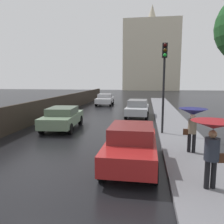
# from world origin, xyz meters

# --- Properties ---
(ground) EXTENTS (120.00, 120.00, 0.00)m
(ground) POSITION_xyz_m (0.00, 0.00, 0.00)
(ground) COLOR black
(sidewalk_strip) EXTENTS (2.20, 60.00, 0.14)m
(sidewalk_strip) POSITION_xyz_m (5.10, 0.00, 0.07)
(sidewalk_strip) COLOR slate
(sidewalk_strip) RESTS_ON ground
(car_red_near_kerb) EXTENTS (1.81, 3.97, 1.45)m
(car_red_near_kerb) POSITION_xyz_m (2.80, 1.73, 0.75)
(car_red_near_kerb) COLOR maroon
(car_red_near_kerb) RESTS_ON ground
(car_green_mid_road) EXTENTS (2.12, 4.30, 1.33)m
(car_green_mid_road) POSITION_xyz_m (-1.84, 7.20, 0.70)
(car_green_mid_road) COLOR slate
(car_green_mid_road) RESTS_ON ground
(car_white_far_ahead) EXTENTS (2.00, 3.98, 1.33)m
(car_white_far_ahead) POSITION_xyz_m (-1.59, 20.35, 0.69)
(car_white_far_ahead) COLOR silver
(car_white_far_ahead) RESTS_ON ground
(car_silver_far_lane) EXTENTS (1.89, 4.10, 1.39)m
(car_silver_far_lane) POSITION_xyz_m (2.59, 12.38, 0.73)
(car_silver_far_lane) COLOR #B2B5BA
(car_silver_far_lane) RESTS_ON ground
(pedestrian_with_umbrella_near) EXTENTS (1.10, 1.10, 1.77)m
(pedestrian_with_umbrella_near) POSITION_xyz_m (5.11, 3.15, 1.59)
(pedestrian_with_umbrella_near) COLOR black
(pedestrian_with_umbrella_near) RESTS_ON sidewalk_strip
(pedestrian_with_umbrella_far) EXTENTS (1.14, 1.14, 1.84)m
(pedestrian_with_umbrella_far) POSITION_xyz_m (5.02, 0.06, 1.61)
(pedestrian_with_umbrella_far) COLOR black
(pedestrian_with_umbrella_far) RESTS_ON sidewalk_strip
(traffic_light) EXTENTS (0.26, 0.39, 4.77)m
(traffic_light) POSITION_xyz_m (4.18, 6.33, 3.41)
(traffic_light) COLOR black
(traffic_light) RESTS_ON sidewalk_strip
(distant_tower) EXTENTS (15.34, 7.14, 23.29)m
(distant_tower) POSITION_xyz_m (4.39, 59.68, 9.71)
(distant_tower) COLOR beige
(distant_tower) RESTS_ON ground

